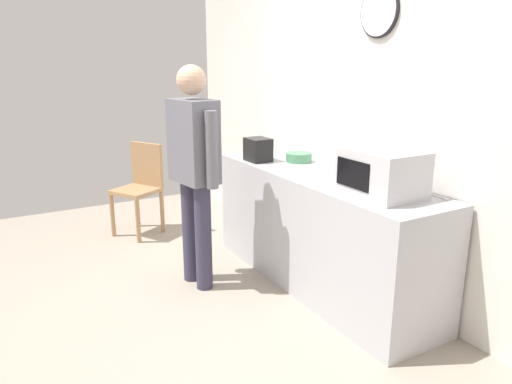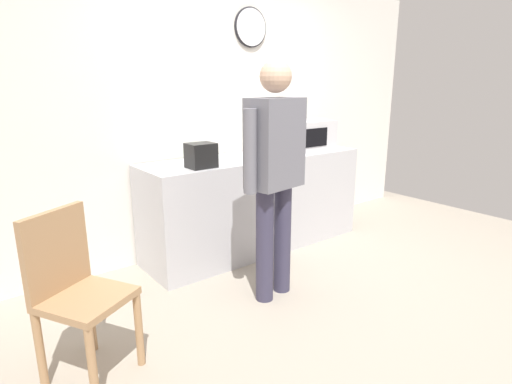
{
  "view_description": "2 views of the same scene",
  "coord_description": "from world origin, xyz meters",
  "px_view_note": "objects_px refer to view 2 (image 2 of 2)",
  "views": [
    {
      "loc": [
        2.97,
        -0.99,
        1.76
      ],
      "look_at": [
        -0.07,
        0.75,
        0.8
      ],
      "focal_mm": 33.55,
      "sensor_mm": 36.0,
      "label": 1
    },
    {
      "loc": [
        -2.25,
        -1.81,
        1.58
      ],
      "look_at": [
        -0.19,
        0.83,
        0.69
      ],
      "focal_mm": 28.9,
      "sensor_mm": 36.0,
      "label": 2
    }
  ],
  "objects_px": {
    "sandwich_plate": "(265,150)",
    "person_standing": "(275,165)",
    "toaster": "(201,155)",
    "spoon_utensil": "(303,144)",
    "microwave": "(307,135)",
    "salad_bowl": "(205,155)",
    "wooden_chair": "(75,287)",
    "fork_utensil": "(229,154)"
  },
  "relations": [
    {
      "from": "toaster",
      "to": "spoon_utensil",
      "type": "bearing_deg",
      "value": 15.34
    },
    {
      "from": "sandwich_plate",
      "to": "spoon_utensil",
      "type": "distance_m",
      "value": 0.7
    },
    {
      "from": "sandwich_plate",
      "to": "fork_utensil",
      "type": "bearing_deg",
      "value": 161.33
    },
    {
      "from": "fork_utensil",
      "to": "microwave",
      "type": "bearing_deg",
      "value": -16.74
    },
    {
      "from": "toaster",
      "to": "spoon_utensil",
      "type": "height_order",
      "value": "toaster"
    },
    {
      "from": "sandwich_plate",
      "to": "fork_utensil",
      "type": "height_order",
      "value": "sandwich_plate"
    },
    {
      "from": "microwave",
      "to": "sandwich_plate",
      "type": "distance_m",
      "value": 0.49
    },
    {
      "from": "fork_utensil",
      "to": "spoon_utensil",
      "type": "height_order",
      "value": "same"
    },
    {
      "from": "sandwich_plate",
      "to": "person_standing",
      "type": "relative_size",
      "value": 0.14
    },
    {
      "from": "fork_utensil",
      "to": "spoon_utensil",
      "type": "bearing_deg",
      "value": 2.36
    },
    {
      "from": "sandwich_plate",
      "to": "fork_utensil",
      "type": "xyz_separation_m",
      "value": [
        -0.35,
        0.12,
        -0.02
      ]
    },
    {
      "from": "microwave",
      "to": "salad_bowl",
      "type": "relative_size",
      "value": 2.25
    },
    {
      "from": "microwave",
      "to": "spoon_utensil",
      "type": "distance_m",
      "value": 0.39
    },
    {
      "from": "microwave",
      "to": "person_standing",
      "type": "bearing_deg",
      "value": -144.04
    },
    {
      "from": "person_standing",
      "to": "sandwich_plate",
      "type": "bearing_deg",
      "value": 54.26
    },
    {
      "from": "person_standing",
      "to": "wooden_chair",
      "type": "distance_m",
      "value": 1.5
    },
    {
      "from": "fork_utensil",
      "to": "wooden_chair",
      "type": "xyz_separation_m",
      "value": [
        -1.75,
        -1.09,
        -0.39
      ]
    },
    {
      "from": "toaster",
      "to": "fork_utensil",
      "type": "xyz_separation_m",
      "value": [
        0.54,
        0.39,
        -0.1
      ]
    },
    {
      "from": "microwave",
      "to": "salad_bowl",
      "type": "bearing_deg",
      "value": 172.83
    },
    {
      "from": "person_standing",
      "to": "toaster",
      "type": "bearing_deg",
      "value": 106.44
    },
    {
      "from": "toaster",
      "to": "fork_utensil",
      "type": "bearing_deg",
      "value": 35.82
    },
    {
      "from": "sandwich_plate",
      "to": "microwave",
      "type": "bearing_deg",
      "value": -15.23
    },
    {
      "from": "salad_bowl",
      "to": "fork_utensil",
      "type": "relative_size",
      "value": 1.31
    },
    {
      "from": "sandwich_plate",
      "to": "person_standing",
      "type": "bearing_deg",
      "value": -125.74
    },
    {
      "from": "microwave",
      "to": "person_standing",
      "type": "xyz_separation_m",
      "value": [
        -1.14,
        -0.83,
        -0.05
      ]
    },
    {
      "from": "toaster",
      "to": "microwave",
      "type": "bearing_deg",
      "value": 6.2
    },
    {
      "from": "spoon_utensil",
      "to": "microwave",
      "type": "bearing_deg",
      "value": -128.49
    },
    {
      "from": "spoon_utensil",
      "to": "sandwich_plate",
      "type": "bearing_deg",
      "value": -166.77
    },
    {
      "from": "wooden_chair",
      "to": "spoon_utensil",
      "type": "bearing_deg",
      "value": 22.15
    },
    {
      "from": "salad_bowl",
      "to": "wooden_chair",
      "type": "height_order",
      "value": "salad_bowl"
    },
    {
      "from": "fork_utensil",
      "to": "wooden_chair",
      "type": "relative_size",
      "value": 0.18
    },
    {
      "from": "spoon_utensil",
      "to": "salad_bowl",
      "type": "bearing_deg",
      "value": -174.06
    },
    {
      "from": "sandwich_plate",
      "to": "salad_bowl",
      "type": "bearing_deg",
      "value": 178.42
    },
    {
      "from": "sandwich_plate",
      "to": "spoon_utensil",
      "type": "bearing_deg",
      "value": 13.23
    },
    {
      "from": "microwave",
      "to": "wooden_chair",
      "type": "bearing_deg",
      "value": -161.64
    },
    {
      "from": "toaster",
      "to": "person_standing",
      "type": "distance_m",
      "value": 0.71
    },
    {
      "from": "microwave",
      "to": "sandwich_plate",
      "type": "xyz_separation_m",
      "value": [
        -0.46,
        0.12,
        -0.13
      ]
    },
    {
      "from": "person_standing",
      "to": "wooden_chair",
      "type": "xyz_separation_m",
      "value": [
        -1.41,
        -0.02,
        -0.49
      ]
    },
    {
      "from": "salad_bowl",
      "to": "fork_utensil",
      "type": "bearing_deg",
      "value": 16.67
    },
    {
      "from": "fork_utensil",
      "to": "sandwich_plate",
      "type": "bearing_deg",
      "value": -18.67
    },
    {
      "from": "spoon_utensil",
      "to": "wooden_chair",
      "type": "distance_m",
      "value": 3.03
    },
    {
      "from": "fork_utensil",
      "to": "person_standing",
      "type": "xyz_separation_m",
      "value": [
        -0.34,
        -1.07,
        0.1
      ]
    }
  ]
}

